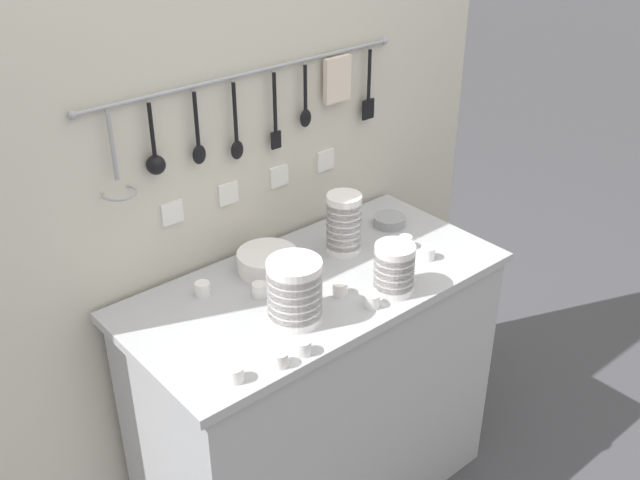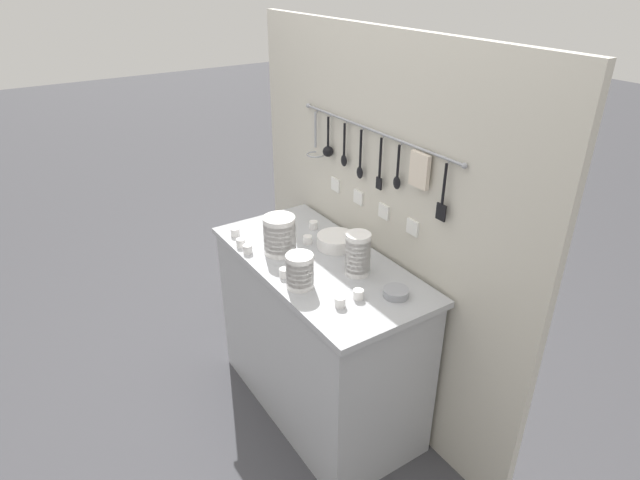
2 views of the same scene
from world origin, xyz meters
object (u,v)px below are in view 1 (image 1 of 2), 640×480
at_px(bowl_stack_back_corner, 394,269).
at_px(cup_beside_plates, 405,242).
at_px(cup_mid_row, 280,359).
at_px(cup_front_left, 303,347).
at_px(bowl_stack_tall_left, 344,223).
at_px(steel_mixing_bowl, 389,221).
at_px(cup_edge_near, 340,289).
at_px(cup_back_right, 372,300).
at_px(bowl_stack_short_front, 295,291).
at_px(cup_by_caddy, 235,374).
at_px(plate_stack, 268,261).
at_px(cup_back_left, 203,289).
at_px(cup_front_right, 428,253).
at_px(cup_centre, 260,290).

height_order(bowl_stack_back_corner, cup_beside_plates, bowl_stack_back_corner).
relative_size(bowl_stack_back_corner, cup_mid_row, 3.45).
bearing_deg(cup_front_left, bowl_stack_tall_left, 36.86).
height_order(steel_mixing_bowl, cup_beside_plates, cup_beside_plates).
bearing_deg(cup_edge_near, cup_back_right, -74.55).
relative_size(cup_front_left, cup_edge_near, 1.00).
height_order(bowl_stack_short_front, cup_by_caddy, bowl_stack_short_front).
relative_size(plate_stack, cup_back_left, 4.23).
relative_size(cup_front_right, cup_mid_row, 1.00).
xyz_separation_m(bowl_stack_short_front, bowl_stack_tall_left, (0.36, 0.20, 0.01)).
bearing_deg(cup_beside_plates, cup_by_caddy, -166.88).
relative_size(steel_mixing_bowl, cup_by_caddy, 2.44).
bearing_deg(bowl_stack_back_corner, plate_stack, 122.21).
bearing_deg(cup_beside_plates, cup_edge_near, -168.83).
bearing_deg(cup_centre, bowl_stack_tall_left, 5.83).
height_order(bowl_stack_back_corner, cup_back_right, bowl_stack_back_corner).
distance_m(bowl_stack_tall_left, cup_front_left, 0.56).
bearing_deg(cup_front_left, cup_back_right, 7.69).
distance_m(steel_mixing_bowl, cup_front_left, 0.78).
xyz_separation_m(bowl_stack_back_corner, plate_stack, (-0.21, 0.34, -0.05)).
distance_m(cup_front_right, cup_back_left, 0.73).
relative_size(cup_by_caddy, cup_back_right, 1.00).
relative_size(steel_mixing_bowl, cup_beside_plates, 2.44).
bearing_deg(bowl_stack_short_front, bowl_stack_back_corner, -13.73).
bearing_deg(cup_centre, cup_edge_near, -39.11).
height_order(bowl_stack_short_front, plate_stack, bowl_stack_short_front).
relative_size(cup_front_left, cup_mid_row, 1.00).
bearing_deg(cup_beside_plates, plate_stack, 157.01).
xyz_separation_m(bowl_stack_short_front, cup_front_left, (-0.08, -0.14, -0.07)).
distance_m(cup_centre, cup_back_left, 0.17).
distance_m(bowl_stack_short_front, cup_centre, 0.18).
xyz_separation_m(plate_stack, cup_beside_plates, (0.43, -0.18, -0.01)).
distance_m(bowl_stack_short_front, steel_mixing_bowl, 0.65).
height_order(bowl_stack_tall_left, cup_back_right, bowl_stack_tall_left).
height_order(cup_front_right, cup_by_caddy, same).
height_order(bowl_stack_back_corner, cup_centre, bowl_stack_back_corner).
height_order(plate_stack, cup_centre, plate_stack).
xyz_separation_m(bowl_stack_short_front, cup_back_right, (0.21, -0.10, -0.07)).
xyz_separation_m(cup_centre, cup_back_right, (0.21, -0.26, 0.00)).
bearing_deg(cup_centre, cup_front_right, -18.22).
xyz_separation_m(plate_stack, cup_front_left, (-0.18, -0.40, -0.01)).
xyz_separation_m(bowl_stack_short_front, cup_back_left, (-0.13, 0.28, -0.07)).
xyz_separation_m(bowl_stack_tall_left, cup_mid_row, (-0.52, -0.33, -0.08)).
relative_size(bowl_stack_short_front, cup_back_left, 4.19).
height_order(bowl_stack_short_front, cup_back_left, bowl_stack_short_front).
distance_m(bowl_stack_tall_left, cup_edge_near, 0.28).
bearing_deg(cup_by_caddy, cup_edge_near, 14.58).
relative_size(cup_centre, cup_back_left, 1.00).
relative_size(bowl_stack_back_corner, cup_front_left, 3.45).
bearing_deg(cup_front_left, cup_mid_row, 180.00).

